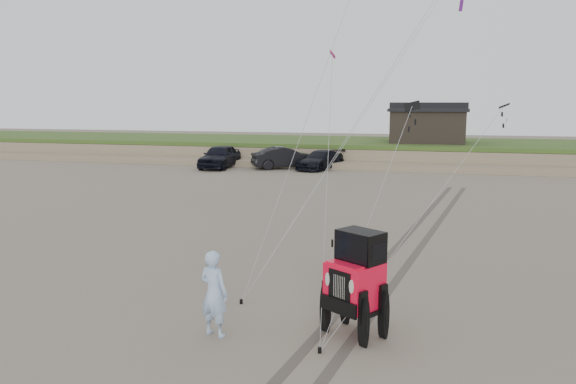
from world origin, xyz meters
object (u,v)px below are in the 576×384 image
cabin (428,124)px  truck_a (220,156)px  jeep (354,295)px  truck_c (320,160)px  man (214,293)px  truck_b (285,158)px

cabin → truck_a: cabin is taller
cabin → jeep: cabin is taller
truck_a → jeep: bearing=-64.7°
truck_c → man: man is taller
truck_c → cabin: bearing=61.3°
truck_c → truck_a: bearing=-153.4°
truck_a → jeep: jeep is taller
truck_b → truck_c: size_ratio=1.03×
cabin → truck_b: 13.05m
cabin → truck_c: cabin is taller
truck_b → cabin: bearing=-84.9°
truck_c → jeep: jeep is taller
cabin → truck_b: bearing=-145.2°
truck_c → truck_b: bearing=-157.6°
truck_b → man: man is taller
truck_a → truck_c: 7.88m
man → truck_c: bearing=-66.7°
truck_c → jeep: (6.95, -30.20, 0.22)m
cabin → truck_a: bearing=-152.2°
cabin → truck_a: 17.78m
truck_b → truck_c: truck_b is taller
man → jeep: bearing=-148.9°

